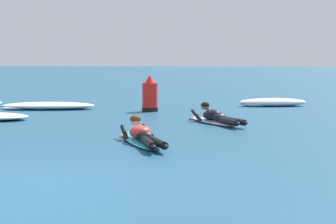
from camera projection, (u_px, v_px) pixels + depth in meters
The scene contains 6 objects.
ground_plane at pixel (135, 111), 17.60m from camera, with size 120.00×120.00×0.00m, color navy.
surfer_near at pixel (142, 136), 11.28m from camera, with size 1.30×2.65×0.53m.
surfer_far at pixel (215, 118), 14.51m from camera, with size 1.53×2.37×0.54m.
whitewater_front at pixel (49, 106), 18.17m from camera, with size 2.92×1.30×0.22m.
whitewater_back at pixel (273, 102), 19.20m from camera, with size 2.29×0.99×0.26m.
channel_marker_buoy at pixel (150, 97), 17.49m from camera, with size 0.48×0.48×1.08m.
Camera 1 is at (2.36, -7.39, 1.72)m, focal length 63.28 mm.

